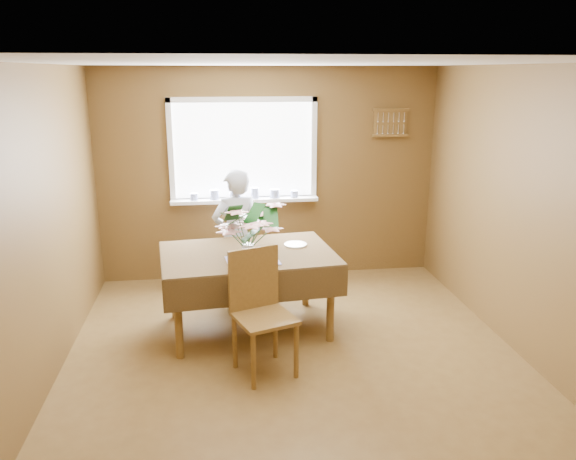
{
  "coord_description": "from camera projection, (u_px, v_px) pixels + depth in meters",
  "views": [
    {
      "loc": [
        -0.65,
        -4.31,
        2.44
      ],
      "look_at": [
        0.0,
        0.55,
        1.05
      ],
      "focal_mm": 35.0,
      "sensor_mm": 36.0,
      "label": 1
    }
  ],
  "objects": [
    {
      "name": "floor",
      "position": [
        296.0,
        364.0,
        4.86
      ],
      "size": [
        4.5,
        4.5,
        0.0
      ],
      "primitive_type": "plane",
      "color": "brown",
      "rests_on": "ground"
    },
    {
      "name": "ceiling",
      "position": [
        298.0,
        63.0,
        4.17
      ],
      "size": [
        4.5,
        4.5,
        0.0
      ],
      "primitive_type": "plane",
      "rotation": [
        3.14,
        0.0,
        0.0
      ],
      "color": "white",
      "rests_on": "wall_back"
    },
    {
      "name": "wall_back",
      "position": [
        269.0,
        175.0,
        6.66
      ],
      "size": [
        4.0,
        0.0,
        4.0
      ],
      "primitive_type": "plane",
      "rotation": [
        1.57,
        0.0,
        0.0
      ],
      "color": "brown",
      "rests_on": "floor"
    },
    {
      "name": "wall_front",
      "position": [
        375.0,
        364.0,
        2.37
      ],
      "size": [
        4.0,
        0.0,
        4.0
      ],
      "primitive_type": "plane",
      "rotation": [
        -1.57,
        0.0,
        0.0
      ],
      "color": "brown",
      "rests_on": "floor"
    },
    {
      "name": "wall_left",
      "position": [
        37.0,
        234.0,
        4.26
      ],
      "size": [
        0.0,
        4.5,
        4.5
      ],
      "primitive_type": "plane",
      "rotation": [
        1.57,
        0.0,
        1.57
      ],
      "color": "brown",
      "rests_on": "floor"
    },
    {
      "name": "wall_right",
      "position": [
        529.0,
        216.0,
        4.77
      ],
      "size": [
        0.0,
        4.5,
        4.5
      ],
      "primitive_type": "plane",
      "rotation": [
        1.57,
        0.0,
        -1.57
      ],
      "color": "brown",
      "rests_on": "floor"
    },
    {
      "name": "window_assembly",
      "position": [
        244.0,
        168.0,
        6.54
      ],
      "size": [
        1.72,
        0.2,
        1.22
      ],
      "color": "white",
      "rests_on": "wall_back"
    },
    {
      "name": "spoon_rack",
      "position": [
        391.0,
        123.0,
        6.65
      ],
      "size": [
        0.44,
        0.05,
        0.33
      ],
      "color": "brown",
      "rests_on": "wall_back"
    },
    {
      "name": "dining_table",
      "position": [
        248.0,
        262.0,
        5.34
      ],
      "size": [
        1.73,
        1.27,
        0.79
      ],
      "rotation": [
        0.0,
        0.0,
        0.1
      ],
      "color": "brown",
      "rests_on": "floor"
    },
    {
      "name": "chair_far",
      "position": [
        242.0,
        250.0,
        6.22
      ],
      "size": [
        0.45,
        0.45,
        0.98
      ],
      "rotation": [
        0.0,
        0.0,
        3.21
      ],
      "color": "brown",
      "rests_on": "floor"
    },
    {
      "name": "chair_near",
      "position": [
        260.0,
        307.0,
        4.64
      ],
      "size": [
        0.57,
        0.57,
        1.04
      ],
      "rotation": [
        0.0,
        0.0,
        0.35
      ],
      "color": "brown",
      "rests_on": "floor"
    },
    {
      "name": "seated_woman",
      "position": [
        236.0,
        236.0,
        6.02
      ],
      "size": [
        0.62,
        0.51,
        1.46
      ],
      "primitive_type": "imported",
      "rotation": [
        0.0,
        0.0,
        3.48
      ],
      "color": "white",
      "rests_on": "floor"
    },
    {
      "name": "flower_bouquet",
      "position": [
        247.0,
        226.0,
        5.04
      ],
      "size": [
        0.57,
        0.57,
        0.49
      ],
      "rotation": [
        0.0,
        0.0,
        -0.36
      ],
      "color": "white",
      "rests_on": "dining_table"
    },
    {
      "name": "side_plate",
      "position": [
        295.0,
        245.0,
        5.52
      ],
      "size": [
        0.28,
        0.28,
        0.01
      ],
      "primitive_type": "cylinder",
      "rotation": [
        0.0,
        0.0,
        -0.29
      ],
      "color": "white",
      "rests_on": "dining_table"
    },
    {
      "name": "table_knife",
      "position": [
        273.0,
        257.0,
        5.14
      ],
      "size": [
        0.06,
        0.23,
        0.0
      ],
      "primitive_type": "cube",
      "rotation": [
        0.0,
        0.0,
        -0.17
      ],
      "color": "silver",
      "rests_on": "dining_table"
    }
  ]
}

